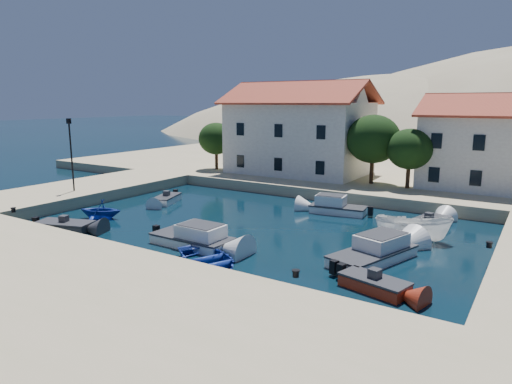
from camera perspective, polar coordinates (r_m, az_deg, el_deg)
ground at (r=24.83m, az=-12.76°, el=-9.34°), size 400.00×400.00×0.00m
quay_south at (r=21.22m, az=-24.66°, el=-12.30°), size 52.00×12.00×1.00m
quay_west at (r=45.06m, az=-20.79°, el=0.12°), size 8.00×20.00×1.00m
quay_north at (r=56.70m, az=17.26°, el=2.50°), size 80.00×36.00×1.00m
building_left at (r=49.75m, az=5.45°, el=8.10°), size 14.70×9.45×9.70m
building_mid at (r=45.52m, az=26.72°, el=5.77°), size 10.50×8.40×8.30m
trees at (r=43.53m, az=16.29°, el=5.81°), size 37.30×5.30×6.45m
lamppost at (r=42.11m, az=-22.14°, el=5.15°), size 0.35×0.25×6.22m
bollards at (r=25.52m, az=-2.17°, el=-5.76°), size 29.36×9.56×0.30m
motorboat_grey_sw at (r=33.63m, az=-22.82°, el=-3.98°), size 4.17×2.86×1.25m
cabin_cruiser_south at (r=28.11m, az=-8.01°, el=-5.70°), size 5.20×2.28×1.60m
rowboat_south at (r=24.71m, az=-6.01°, el=-9.22°), size 6.04×5.34×1.04m
motorboat_red_se at (r=22.22m, az=14.56°, el=-11.10°), size 3.43×2.13×1.25m
cabin_cruiser_east at (r=25.96m, az=14.40°, el=-7.38°), size 3.76×5.96×1.60m
boat_east at (r=30.60m, az=18.94°, el=-5.73°), size 4.96×2.89×1.80m
motorboat_white_ne at (r=33.97m, az=20.77°, el=-3.68°), size 2.53×4.06×1.25m
rowboat_west at (r=36.23m, az=-18.78°, el=-3.12°), size 3.92×3.71×1.63m
motorboat_white_west at (r=40.23m, az=-11.09°, el=-0.90°), size 2.53×3.65×1.25m
cabin_cruiser_north at (r=36.24m, az=10.22°, el=-1.92°), size 4.50×2.36×1.60m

